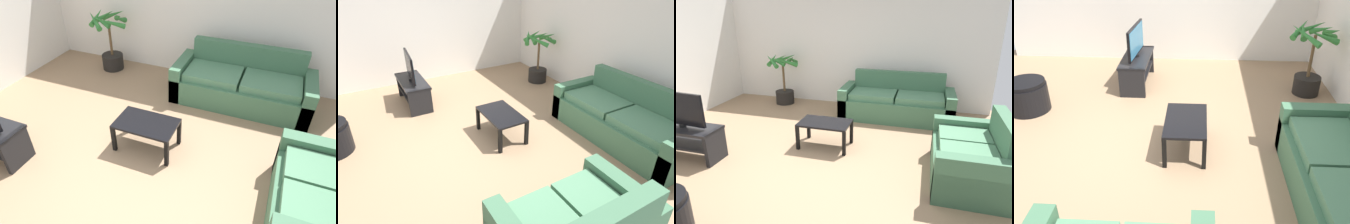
% 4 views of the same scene
% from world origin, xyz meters
% --- Properties ---
extents(ground_plane, '(6.60, 6.60, 0.00)m').
position_xyz_m(ground_plane, '(0.00, 0.00, 0.00)').
color(ground_plane, '#937556').
extents(wall_back, '(6.00, 0.06, 2.70)m').
position_xyz_m(wall_back, '(0.00, 3.00, 1.35)').
color(wall_back, silver).
rests_on(wall_back, ground).
extents(couch_main, '(2.21, 0.90, 0.90)m').
position_xyz_m(couch_main, '(1.09, 2.28, 0.30)').
color(couch_main, '#3F6B4C').
rests_on(couch_main, ground).
extents(couch_loveseat, '(0.90, 1.41, 0.90)m').
position_xyz_m(couch_loveseat, '(2.28, 0.26, 0.30)').
color(couch_loveseat, '#3F6B4C').
rests_on(couch_loveseat, ground).
extents(coffee_table, '(0.82, 0.51, 0.42)m').
position_xyz_m(coffee_table, '(0.13, 0.66, 0.36)').
color(coffee_table, black).
rests_on(coffee_table, ground).
extents(potted_palm, '(0.80, 0.73, 1.17)m').
position_xyz_m(potted_palm, '(-1.53, 2.54, 0.51)').
color(potted_palm, black).
rests_on(potted_palm, ground).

